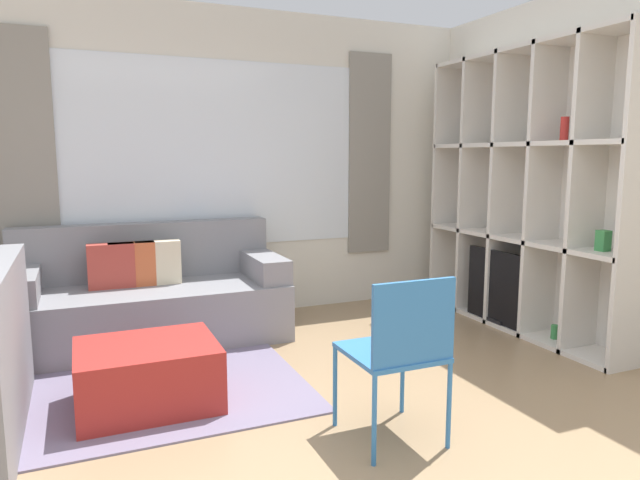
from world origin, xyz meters
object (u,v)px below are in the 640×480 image
object	(u,v)px
ottoman	(148,375)
couch_main	(151,299)
shelving_unit	(527,196)
folding_chair	(400,345)

from	to	relation	value
ottoman	couch_main	bearing A→B (deg)	82.23
shelving_unit	couch_main	bearing A→B (deg)	162.95
shelving_unit	folding_chair	world-z (taller)	shelving_unit
couch_main	ottoman	bearing A→B (deg)	-97.77
couch_main	ottoman	size ratio (longest dim) A/B	2.60
shelving_unit	couch_main	size ratio (longest dim) A/B	1.13
shelving_unit	couch_main	xyz separation A→B (m)	(-2.90, 0.89, -0.78)
shelving_unit	folding_chair	size ratio (longest dim) A/B	2.65
ottoman	folding_chair	xyz separation A→B (m)	(1.10, -0.95, 0.33)
ottoman	shelving_unit	bearing A→B (deg)	6.67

